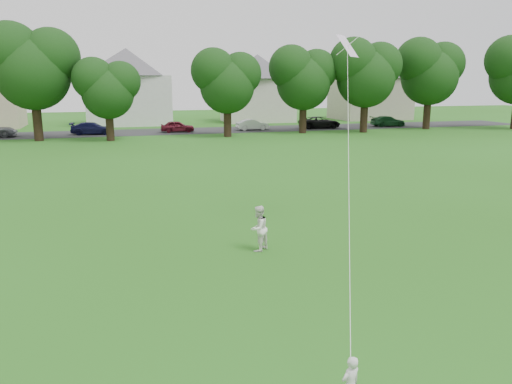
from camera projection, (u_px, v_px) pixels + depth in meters
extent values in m
plane|color=#235814|center=(227.00, 315.00, 11.12)|extent=(160.00, 160.00, 0.00)
cube|color=#2D2D30|center=(134.00, 132.00, 50.47)|extent=(90.00, 7.00, 0.01)
imported|color=white|center=(259.00, 228.00, 15.17)|extent=(0.87, 0.85, 1.41)
plane|color=white|center=(347.00, 46.00, 16.65)|extent=(1.04, 1.00, 0.73)
cylinder|color=white|center=(348.00, 149.00, 12.15)|extent=(0.01, 0.01, 11.93)
cylinder|color=black|center=(37.00, 118.00, 43.02)|extent=(0.77, 0.77, 3.87)
cylinder|color=black|center=(110.00, 125.00, 43.19)|extent=(0.68, 0.68, 2.75)
cylinder|color=black|center=(227.00, 120.00, 46.25)|extent=(0.71, 0.71, 3.13)
cylinder|color=black|center=(303.00, 116.00, 49.58)|extent=(0.72, 0.72, 3.32)
cylinder|color=black|center=(364.00, 114.00, 50.30)|extent=(0.75, 0.75, 3.62)
cylinder|color=black|center=(427.00, 112.00, 53.86)|extent=(0.76, 0.76, 3.73)
imported|color=#12133B|center=(92.00, 128.00, 48.34)|extent=(4.28, 2.20, 1.19)
imported|color=#5B121F|center=(177.00, 126.00, 50.58)|extent=(3.48, 1.57, 1.16)
imported|color=#BDBDBD|center=(252.00, 125.00, 52.75)|extent=(3.44, 1.23, 1.13)
imported|color=black|center=(320.00, 122.00, 54.83)|extent=(4.62, 2.20, 1.27)
imported|color=#1A5027|center=(388.00, 121.00, 57.15)|extent=(4.11, 1.86, 1.17)
cube|color=silver|center=(128.00, 100.00, 59.23)|extent=(9.52, 7.38, 5.71)
pyramid|color=#535056|center=(126.00, 48.00, 57.92)|extent=(13.73, 13.73, 3.14)
cube|color=beige|center=(257.00, 100.00, 63.62)|extent=(8.35, 6.54, 5.40)
pyramid|color=#535056|center=(257.00, 54.00, 62.39)|extent=(12.05, 12.05, 2.97)
cube|color=#ADA68F|center=(370.00, 99.00, 67.98)|extent=(9.40, 7.24, 5.50)
pyramid|color=#535056|center=(372.00, 55.00, 66.72)|extent=(13.56, 13.56, 3.03)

